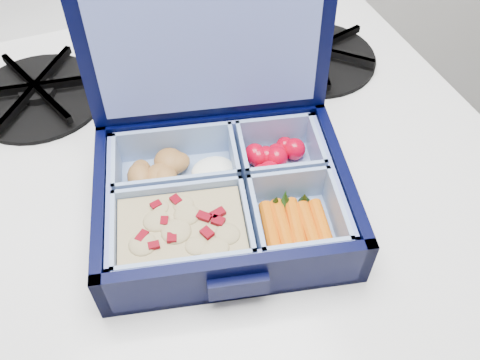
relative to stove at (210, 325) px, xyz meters
name	(u,v)px	position (x,y,z in m)	size (l,w,h in m)	color
stove	(210,325)	(0.00, 0.00, 0.00)	(0.66, 0.66, 0.99)	white
bento_box	(224,199)	(0.00, -0.12, 0.52)	(0.23, 0.18, 0.06)	black
burner_grate	(314,52)	(0.19, 0.08, 0.51)	(0.16, 0.16, 0.02)	black
burner_grate_rear	(37,92)	(-0.15, 0.13, 0.51)	(0.16, 0.16, 0.02)	black
fork	(208,108)	(0.03, 0.04, 0.50)	(0.02, 0.16, 0.01)	#A7A8BD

